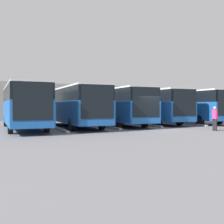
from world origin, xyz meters
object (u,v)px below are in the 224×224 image
at_px(bus_0, 185,105).
at_px(bus_4, 23,105).
at_px(bus_3, 74,105).
at_px(pedestrian, 215,118).
at_px(bus_1, 148,105).
at_px(bus_2, 115,105).

bearing_deg(bus_0, bus_4, 6.34).
bearing_deg(bus_3, pedestrian, 137.99).
relative_size(bus_0, bus_4, 1.00).
bearing_deg(bus_1, bus_0, 174.76).
bearing_deg(bus_3, bus_2, -168.75).
bearing_deg(bus_4, bus_2, -170.38).
bearing_deg(bus_3, bus_4, 7.99).
distance_m(bus_2, bus_3, 4.20).
relative_size(bus_0, bus_2, 1.00).
bearing_deg(bus_3, bus_0, -174.21).
bearing_deg(bus_2, bus_4, 9.62).
relative_size(bus_3, pedestrian, 6.89).
bearing_deg(bus_2, bus_0, -176.93).
relative_size(bus_2, bus_3, 1.00).
xyz_separation_m(bus_3, pedestrian, (-7.28, 8.53, -0.91)).
bearing_deg(bus_4, bus_1, -169.73).
distance_m(bus_0, bus_2, 8.41).
height_order(bus_2, bus_4, same).
xyz_separation_m(bus_0, bus_3, (12.57, -0.37, 0.00)).
distance_m(bus_3, bus_4, 4.19).
distance_m(bus_4, pedestrian, 14.30).
height_order(bus_1, bus_4, same).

